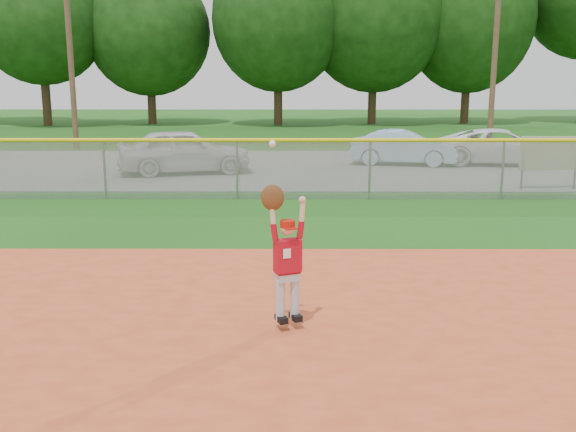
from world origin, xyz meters
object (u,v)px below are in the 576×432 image
object	(u,v)px
car_white_b	(501,147)
car_white_a	(184,151)
ballplayer	(285,254)
sponsor_sign	(550,155)
car_blue	(403,147)

from	to	relation	value
car_white_b	car_white_a	bearing A→B (deg)	108.38
ballplayer	car_white_b	bearing A→B (deg)	63.95
car_white_b	ballplayer	world-z (taller)	ballplayer
ballplayer	sponsor_sign	bearing A→B (deg)	54.84
car_blue	car_white_b	size ratio (longest dim) A/B	0.82
sponsor_sign	ballplayer	size ratio (longest dim) A/B	0.77
car_blue	car_white_b	distance (m)	3.49
car_white_b	car_blue	bearing A→B (deg)	98.72
car_white_a	ballplayer	distance (m)	13.54
sponsor_sign	ballplayer	xyz separation A→B (m)	(-7.12, -10.11, -0.01)
car_blue	ballplayer	bearing A→B (deg)	176.57
sponsor_sign	ballplayer	world-z (taller)	ballplayer
car_white_a	car_blue	distance (m)	7.68
car_white_b	ballplayer	xyz separation A→B (m)	(-7.54, -15.42, 0.31)
car_white_b	sponsor_sign	world-z (taller)	sponsor_sign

